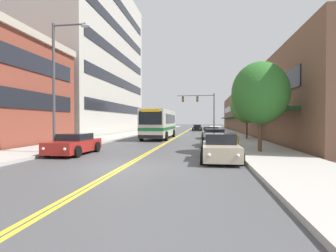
# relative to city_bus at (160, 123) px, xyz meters

# --- Properties ---
(ground_plane) EXTENTS (240.00, 240.00, 0.00)m
(ground_plane) POSITION_rel_city_bus_xyz_m (1.63, 17.85, -1.86)
(ground_plane) COLOR #4C4C4F
(sidewalk_left) EXTENTS (3.88, 106.00, 0.17)m
(sidewalk_left) POSITION_rel_city_bus_xyz_m (-5.82, 17.85, -1.77)
(sidewalk_left) COLOR #B2ADA5
(sidewalk_left) RESTS_ON ground_plane
(sidewalk_right) EXTENTS (3.88, 106.00, 0.17)m
(sidewalk_right) POSITION_rel_city_bus_xyz_m (9.07, 17.85, -1.77)
(sidewalk_right) COLOR #B2ADA5
(sidewalk_right) RESTS_ON ground_plane
(centre_line) EXTENTS (0.34, 106.00, 0.01)m
(centre_line) POSITION_rel_city_bus_xyz_m (1.63, 17.85, -1.85)
(centre_line) COLOR yellow
(centre_line) RESTS_ON ground_plane
(office_tower_left) EXTENTS (12.08, 27.98, 24.47)m
(office_tower_left) POSITION_rel_city_bus_xyz_m (-14.00, 9.99, 10.37)
(office_tower_left) COLOR #BCB7AD
(office_tower_left) RESTS_ON ground_plane
(storefront_row_right) EXTENTS (9.10, 68.00, 8.06)m
(storefront_row_right) POSITION_rel_city_bus_xyz_m (15.24, 17.85, 2.17)
(storefront_row_right) COLOR brown
(storefront_row_right) RESTS_ON ground_plane
(city_bus) EXTENTS (2.90, 10.82, 3.29)m
(city_bus) POSITION_rel_city_bus_xyz_m (0.00, 0.00, 0.00)
(city_bus) COLOR silver
(city_bus) RESTS_ON ground_plane
(car_red_parked_left_near) EXTENTS (2.03, 4.49, 1.28)m
(car_red_parked_left_near) POSITION_rel_city_bus_xyz_m (-2.75, -15.19, -1.25)
(car_red_parked_left_near) COLOR maroon
(car_red_parked_left_near) RESTS_ON ground_plane
(car_silver_parked_left_mid) EXTENTS (2.14, 4.58, 1.26)m
(car_silver_parked_left_mid) POSITION_rel_city_bus_xyz_m (-2.67, 12.58, -1.27)
(car_silver_parked_left_mid) COLOR #B7B7BC
(car_silver_parked_left_mid) RESTS_ON ground_plane
(car_champagne_parked_right_foreground) EXTENTS (2.02, 4.60, 1.40)m
(car_champagne_parked_right_foreground) POSITION_rel_city_bus_xyz_m (6.01, -16.52, -1.22)
(car_champagne_parked_right_foreground) COLOR beige
(car_champagne_parked_right_foreground) RESTS_ON ground_plane
(car_slate_blue_parked_right_mid) EXTENTS (2.01, 4.20, 1.40)m
(car_slate_blue_parked_right_mid) POSITION_rel_city_bus_xyz_m (6.04, -8.47, -1.21)
(car_slate_blue_parked_right_mid) COLOR #475675
(car_slate_blue_parked_right_mid) RESTS_ON ground_plane
(car_beige_parked_right_far) EXTENTS (2.18, 4.30, 1.35)m
(car_beige_parked_right_far) POSITION_rel_city_bus_xyz_m (5.98, 0.77, -1.22)
(car_beige_parked_right_far) COLOR #BCAD89
(car_beige_parked_right_far) RESTS_ON ground_plane
(car_black_moving_lead) EXTENTS (2.00, 4.61, 1.32)m
(car_black_moving_lead) POSITION_rel_city_bus_xyz_m (3.72, 24.98, -1.24)
(car_black_moving_lead) COLOR black
(car_black_moving_lead) RESTS_ON ground_plane
(traffic_signal_mast) EXTENTS (6.35, 0.38, 6.79)m
(traffic_signal_mast) POSITION_rel_city_bus_xyz_m (4.71, 14.90, 2.98)
(traffic_signal_mast) COLOR #47474C
(traffic_signal_mast) RESTS_ON ground_plane
(street_lamp_left_near) EXTENTS (2.36, 0.28, 7.84)m
(street_lamp_left_near) POSITION_rel_city_bus_xyz_m (-3.35, -15.87, 2.82)
(street_lamp_left_near) COLOR #47474C
(street_lamp_left_near) RESTS_ON ground_plane
(street_tree_right_near) EXTENTS (3.48, 3.48, 5.54)m
(street_tree_right_near) POSITION_rel_city_bus_xyz_m (8.62, -13.49, 1.94)
(street_tree_right_near) COLOR brown
(street_tree_right_near) RESTS_ON sidewalk_right
(street_tree_right_mid) EXTENTS (3.55, 3.55, 5.59)m
(street_tree_right_mid) POSITION_rel_city_bus_xyz_m (9.74, -1.22, 1.94)
(street_tree_right_mid) COLOR brown
(street_tree_right_mid) RESTS_ON sidewalk_right
(fire_hydrant) EXTENTS (0.31, 0.23, 0.87)m
(fire_hydrant) POSITION_rel_city_bus_xyz_m (7.57, -10.68, -1.25)
(fire_hydrant) COLOR yellow
(fire_hydrant) RESTS_ON sidewalk_right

